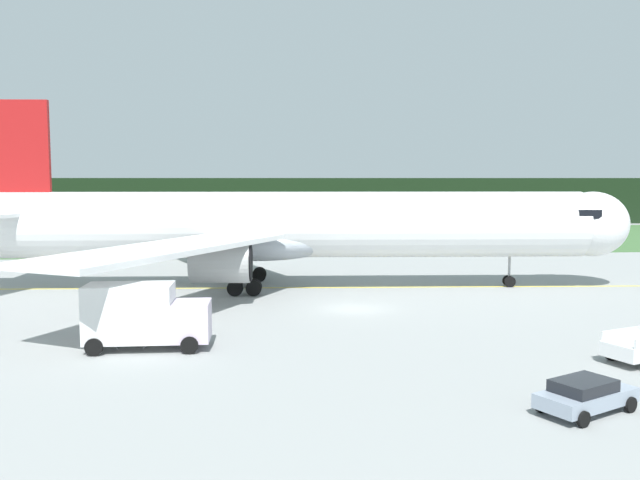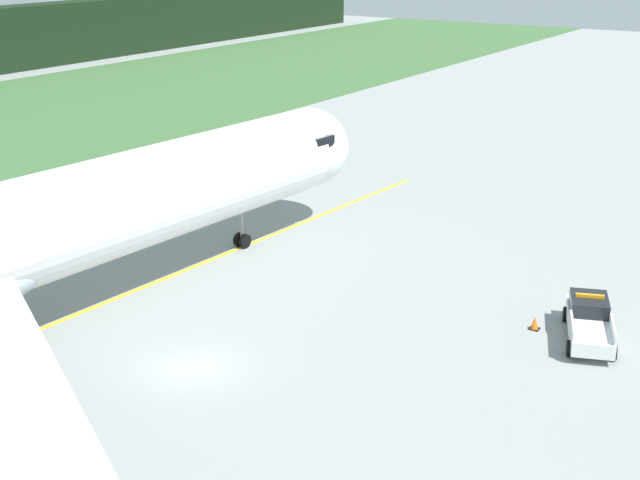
# 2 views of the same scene
# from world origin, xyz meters

# --- Properties ---
(ground) EXTENTS (320.00, 320.00, 0.00)m
(ground) POSITION_xyz_m (0.00, 0.00, 0.00)
(ground) COLOR gray
(ops_pickup_truck) EXTENTS (6.08, 3.84, 1.94)m
(ops_pickup_truck) POSITION_xyz_m (12.95, -14.07, 0.90)
(ops_pickup_truck) COLOR white
(ops_pickup_truck) RESTS_ON ground
(apron_cone) EXTENTS (0.51, 0.51, 0.65)m
(apron_cone) POSITION_xyz_m (12.45, -11.56, 0.31)
(apron_cone) COLOR black
(apron_cone) RESTS_ON ground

